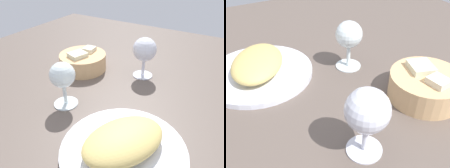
# 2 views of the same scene
# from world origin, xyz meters

# --- Properties ---
(ground_plane) EXTENTS (1.40, 1.40, 0.02)m
(ground_plane) POSITION_xyz_m (0.00, 0.00, -0.01)
(ground_plane) COLOR brown
(plate) EXTENTS (0.26, 0.26, 0.01)m
(plate) POSITION_xyz_m (-0.16, -0.14, 0.01)
(plate) COLOR white
(plate) RESTS_ON ground_plane
(omelette) EXTENTS (0.22, 0.19, 0.05)m
(omelette) POSITION_xyz_m (-0.16, -0.14, 0.04)
(omelette) COLOR #D3B766
(omelette) RESTS_ON plate
(lettuce_garnish) EXTENTS (0.05, 0.05, 0.02)m
(lettuce_garnish) POSITION_xyz_m (-0.22, -0.16, 0.02)
(lettuce_garnish) COLOR #3D7D2E
(lettuce_garnish) RESTS_ON plate
(bread_basket) EXTENTS (0.16, 0.16, 0.07)m
(bread_basket) POSITION_xyz_m (0.10, 0.16, 0.03)
(bread_basket) COLOR tan
(bread_basket) RESTS_ON ground_plane
(wine_glass_near) EXTENTS (0.08, 0.08, 0.13)m
(wine_glass_near) POSITION_xyz_m (0.17, -0.04, 0.09)
(wine_glass_near) COLOR silver
(wine_glass_near) RESTS_ON ground_plane
(wine_glass_far) EXTENTS (0.07, 0.07, 0.13)m
(wine_glass_far) POSITION_xyz_m (-0.09, 0.08, 0.08)
(wine_glass_far) COLOR silver
(wine_glass_far) RESTS_ON ground_plane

